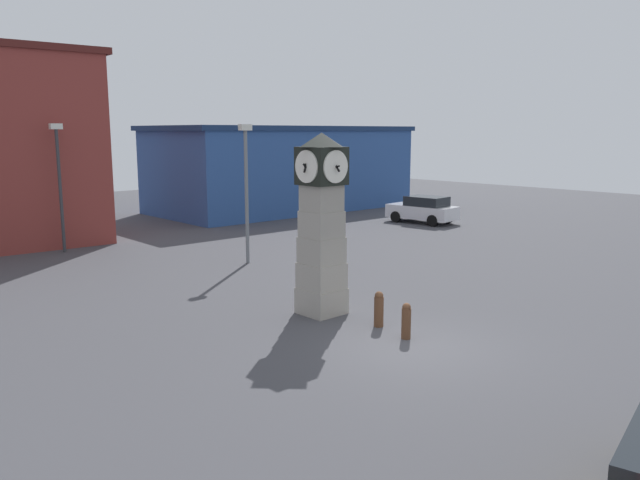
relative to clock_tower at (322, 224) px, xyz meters
The scene contains 9 objects.
ground_plane 4.42m from the clock_tower, 95.00° to the right, with size 85.67×85.67×0.00m, color #424247.
clock_tower is the anchor object (origin of this frame).
bollard_near_tower 2.87m from the clock_tower, 81.56° to the right, with size 0.26×0.26×0.96m.
bollard_mid_row 3.74m from the clock_tower, 89.10° to the right, with size 0.24×0.24×0.93m.
car_far_lot 18.97m from the clock_tower, 29.32° to the left, with size 2.15×4.07×1.53m.
pedestrian_near_bench 19.33m from the clock_tower, 57.22° to the left, with size 0.45×0.35×1.73m.
street_lamp_near_road 7.56m from the clock_tower, 70.05° to the left, with size 0.50×0.24×5.43m.
street_lamp_far_side 14.47m from the clock_tower, 97.63° to the left, with size 0.50×0.24×5.48m.
storefront_low_left 24.71m from the clock_tower, 53.31° to the left, with size 17.36×8.64×5.50m.
Camera 1 is at (-11.44, -9.12, 5.15)m, focal length 35.00 mm.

